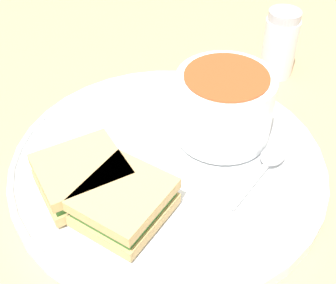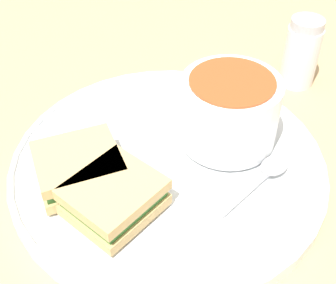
% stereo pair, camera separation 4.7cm
% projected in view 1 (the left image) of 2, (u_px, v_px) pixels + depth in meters
% --- Properties ---
extents(ground_plane, '(2.40, 2.40, 0.00)m').
position_uv_depth(ground_plane, '(168.00, 171.00, 0.50)').
color(ground_plane, tan).
extents(plate, '(0.33, 0.33, 0.02)m').
position_uv_depth(plate, '(168.00, 164.00, 0.49)').
color(plate, white).
rests_on(plate, ground_plane).
extents(soup_bowl, '(0.10, 0.10, 0.07)m').
position_uv_depth(soup_bowl, '(224.00, 105.00, 0.49)').
color(soup_bowl, white).
rests_on(soup_bowl, plate).
extents(spoon, '(0.08, 0.09, 0.01)m').
position_uv_depth(spoon, '(270.00, 159.00, 0.48)').
color(spoon, silver).
rests_on(spoon, plate).
extents(sandwich_half_near, '(0.10, 0.10, 0.03)m').
position_uv_depth(sandwich_half_near, '(82.00, 175.00, 0.44)').
color(sandwich_half_near, tan).
rests_on(sandwich_half_near, plate).
extents(sandwich_half_far, '(0.11, 0.11, 0.03)m').
position_uv_depth(sandwich_half_far, '(124.00, 202.00, 0.42)').
color(sandwich_half_far, tan).
rests_on(sandwich_half_far, plate).
extents(salt_shaker, '(0.04, 0.04, 0.09)m').
position_uv_depth(salt_shaker, '(280.00, 44.00, 0.61)').
color(salt_shaker, silver).
rests_on(salt_shaker, ground_plane).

